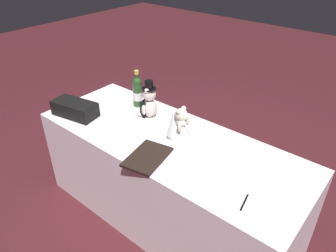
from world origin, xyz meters
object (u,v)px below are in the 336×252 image
(teddy_bear_bride, at_px, (179,126))
(gift_case_black, at_px, (75,109))
(champagne_bottle, at_px, (138,91))
(guestbook, at_px, (147,157))
(signing_pen, at_px, (245,202))
(teddy_bear_groom, at_px, (148,102))

(teddy_bear_bride, distance_m, gift_case_black, 0.83)
(champagne_bottle, bearing_deg, guestbook, -40.99)
(signing_pen, relative_size, gift_case_black, 0.36)
(champagne_bottle, distance_m, signing_pen, 1.24)
(guestbook, bearing_deg, champagne_bottle, 127.57)
(teddy_bear_groom, relative_size, guestbook, 0.95)
(teddy_bear_groom, height_order, teddy_bear_bride, teddy_bear_groom)
(teddy_bear_groom, relative_size, gift_case_black, 0.79)
(teddy_bear_bride, distance_m, champagne_bottle, 0.56)
(teddy_bear_groom, xyz_separation_m, champagne_bottle, (-0.18, 0.07, 0.01))
(teddy_bear_bride, relative_size, gift_case_black, 0.66)
(signing_pen, bearing_deg, gift_case_black, -179.78)
(champagne_bottle, xyz_separation_m, gift_case_black, (-0.25, -0.41, -0.07))
(teddy_bear_bride, bearing_deg, guestbook, -92.54)
(teddy_bear_bride, relative_size, guestbook, 0.78)
(guestbook, bearing_deg, teddy_bear_bride, 76.02)
(teddy_bear_groom, relative_size, signing_pen, 2.19)
(teddy_bear_bride, relative_size, signing_pen, 1.82)
(gift_case_black, bearing_deg, teddy_bear_bride, 17.67)
(teddy_bear_groom, bearing_deg, signing_pen, -19.03)
(signing_pen, bearing_deg, teddy_bear_bride, 158.54)
(teddy_bear_bride, distance_m, guestbook, 0.31)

